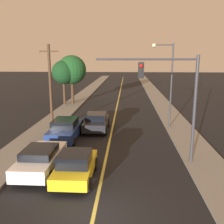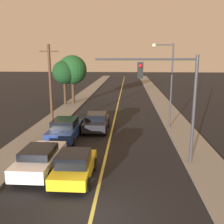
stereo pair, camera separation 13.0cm
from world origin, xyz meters
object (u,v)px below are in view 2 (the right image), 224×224
object	(u,v)px
car_outer_lane_second	(66,129)
car_outer_lane_front	(40,159)
streetlamp_right	(167,75)
traffic_signal_mast	(171,90)
tree_left_near	(64,72)
utility_pole_left	(51,85)
car_near_lane_front	(74,166)
tree_left_far	(72,70)
car_near_lane_second	(96,122)

from	to	relation	value
car_outer_lane_second	car_outer_lane_front	bearing A→B (deg)	-90.00
streetlamp_right	traffic_signal_mast	bearing A→B (deg)	-96.62
car_outer_lane_second	traffic_signal_mast	size ratio (longest dim) A/B	0.77
car_outer_lane_second	tree_left_near	xyz separation A→B (m)	(-3.56, 13.94, 3.50)
utility_pole_left	tree_left_near	size ratio (longest dim) A/B	1.26
car_outer_lane_second	streetlamp_right	distance (m)	9.72
car_near_lane_front	utility_pole_left	bearing A→B (deg)	113.22
streetlamp_right	utility_pole_left	size ratio (longest dim) A/B	1.01
car_near_lane_front	tree_left_far	distance (m)	22.15
car_near_lane_front	tree_left_far	xyz separation A→B (m)	(-4.75, 21.29, 3.82)
tree_left_near	tree_left_far	distance (m)	1.28
car_near_lane_front	tree_left_near	size ratio (longest dim) A/B	0.67
car_outer_lane_front	tree_left_far	size ratio (longest dim) A/B	0.69
car_near_lane_second	tree_left_near	bearing A→B (deg)	116.12
tree_left_near	tree_left_far	world-z (taller)	tree_left_far
car_near_lane_second	tree_left_far	world-z (taller)	tree_left_far
car_near_lane_front	car_outer_lane_second	world-z (taller)	car_outer_lane_second
utility_pole_left	tree_left_near	distance (m)	11.17
car_near_lane_front	tree_left_far	world-z (taller)	tree_left_far
car_outer_lane_front	utility_pole_left	size ratio (longest dim) A/B	0.61
car_near_lane_front	streetlamp_right	world-z (taller)	streetlamp_right
car_near_lane_front	car_near_lane_second	world-z (taller)	car_near_lane_second
car_outer_lane_second	traffic_signal_mast	xyz separation A→B (m)	(7.23, -4.05, 3.61)
car_near_lane_second	tree_left_far	bearing A→B (deg)	110.96
car_near_lane_front	traffic_signal_mast	xyz separation A→B (m)	(5.13, 2.43, 3.66)
car_outer_lane_front	car_near_lane_second	bearing A→B (deg)	75.50
utility_pole_left	tree_left_far	xyz separation A→B (m)	(-0.72, 11.91, 0.71)
car_near_lane_second	streetlamp_right	xyz separation A→B (m)	(6.02, 1.17, 3.98)
car_outer_lane_front	tree_left_near	bearing A→B (deg)	100.28
car_near_lane_second	utility_pole_left	size ratio (longest dim) A/B	0.57
car_outer_lane_front	car_outer_lane_second	xyz separation A→B (m)	(0.00, 5.69, 0.05)
car_near_lane_front	traffic_signal_mast	world-z (taller)	traffic_signal_mast
car_near_lane_second	traffic_signal_mast	world-z (taller)	traffic_signal_mast
car_near_lane_front	car_outer_lane_front	xyz separation A→B (m)	(-2.09, 0.80, -0.01)
streetlamp_right	car_outer_lane_front	bearing A→B (deg)	-131.19
car_near_lane_second	traffic_signal_mast	distance (m)	9.01
car_outer_lane_second	utility_pole_left	xyz separation A→B (m)	(-1.93, 2.90, 3.07)
car_outer_lane_front	utility_pole_left	distance (m)	9.34
car_outer_lane_second	streetlamp_right	size ratio (longest dim) A/B	0.67
car_near_lane_second	car_outer_lane_second	world-z (taller)	car_outer_lane_second
car_outer_lane_second	utility_pole_left	world-z (taller)	utility_pole_left
car_outer_lane_front	traffic_signal_mast	world-z (taller)	traffic_signal_mast
car_near_lane_front	tree_left_near	world-z (taller)	tree_left_near
car_near_lane_second	car_outer_lane_front	xyz separation A→B (m)	(-2.09, -8.10, -0.04)
car_near_lane_front	car_outer_lane_front	world-z (taller)	car_near_lane_front
car_outer_lane_front	tree_left_far	bearing A→B (deg)	97.39
car_outer_lane_front	tree_left_near	size ratio (longest dim) A/B	0.77
traffic_signal_mast	tree_left_far	xyz separation A→B (m)	(-9.88, 18.86, 0.16)
traffic_signal_mast	tree_left_near	size ratio (longest dim) A/B	1.09
streetlamp_right	tree_left_far	bearing A→B (deg)	133.81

